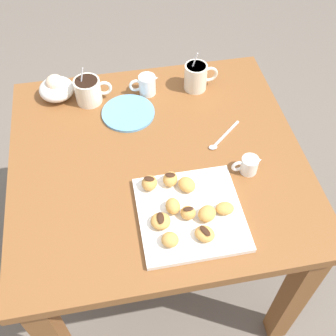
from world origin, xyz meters
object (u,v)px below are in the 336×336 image
object	(u,v)px
beignet_2	(187,185)
beignet_7	(170,179)
beignet_3	(173,206)
chocolate_sauce_pitcher	(249,164)
coffee_mug_cream_left	(89,90)
beignet_4	(205,234)
beignet_0	(188,213)
dining_table	(158,181)
beignet_9	(149,183)
beignet_6	(225,208)
beignet_1	(170,240)
beignet_5	(207,214)
coffee_mug_cream_right	(196,76)
pastry_plate_square	(190,214)
cream_pitcher_white	(147,84)
ice_cream_bowl	(56,88)
saucer_sky_left	(128,113)
beignet_8	(161,221)

from	to	relation	value
beignet_2	beignet_7	size ratio (longest dim) A/B	1.10
beignet_3	chocolate_sauce_pitcher	bearing A→B (deg)	22.99
coffee_mug_cream_left	beignet_4	distance (m)	0.67
coffee_mug_cream_left	beignet_0	xyz separation A→B (m)	(0.23, -0.54, -0.01)
beignet_0	beignet_7	xyz separation A→B (m)	(-0.03, 0.12, 0.00)
dining_table	beignet_9	size ratio (longest dim) A/B	18.38
dining_table	beignet_3	size ratio (longest dim) A/B	18.63
coffee_mug_cream_left	beignet_6	xyz separation A→B (m)	(0.34, -0.55, -0.02)
beignet_1	beignet_5	distance (m)	0.13
dining_table	coffee_mug_cream_left	xyz separation A→B (m)	(-0.19, 0.30, 0.18)
beignet_4	beignet_5	xyz separation A→B (m)	(0.02, 0.06, 0.00)
dining_table	coffee_mug_cream_right	bearing A→B (deg)	56.98
pastry_plate_square	cream_pitcher_white	distance (m)	0.54
ice_cream_bowl	beignet_3	xyz separation A→B (m)	(0.31, -0.56, -0.00)
coffee_mug_cream_left	chocolate_sauce_pitcher	world-z (taller)	coffee_mug_cream_left
beignet_2	chocolate_sauce_pitcher	bearing A→B (deg)	11.47
beignet_3	beignet_9	bearing A→B (deg)	119.46
chocolate_sauce_pitcher	cream_pitcher_white	bearing A→B (deg)	120.95
saucer_sky_left	beignet_2	size ratio (longest dim) A/B	3.30
pastry_plate_square	beignet_4	xyz separation A→B (m)	(0.02, -0.08, 0.02)
dining_table	beignet_4	world-z (taller)	beignet_4
beignet_0	beignet_7	size ratio (longest dim) A/B	0.84
beignet_1	beignet_7	xyz separation A→B (m)	(0.04, 0.19, 0.00)
chocolate_sauce_pitcher	beignet_5	size ratio (longest dim) A/B	1.70
dining_table	coffee_mug_cream_right	distance (m)	0.40
pastry_plate_square	beignet_1	xyz separation A→B (m)	(-0.07, -0.08, 0.02)
beignet_1	beignet_2	bearing A→B (deg)	64.14
cream_pitcher_white	beignet_9	size ratio (longest dim) A/B	2.09
beignet_8	cream_pitcher_white	bearing A→B (deg)	85.10
ice_cream_bowl	saucer_sky_left	bearing A→B (deg)	-30.01
beignet_7	beignet_8	size ratio (longest dim) A/B	0.91
ice_cream_bowl	cream_pitcher_white	bearing A→B (deg)	-6.97
cream_pitcher_white	beignet_9	distance (m)	0.43
beignet_2	beignet_9	xyz separation A→B (m)	(-0.11, 0.02, 0.00)
coffee_mug_cream_left	coffee_mug_cream_right	world-z (taller)	coffee_mug_cream_right
beignet_2	beignet_3	xyz separation A→B (m)	(-0.05, -0.07, 0.00)
beignet_3	beignet_5	size ratio (longest dim) A/B	0.91
chocolate_sauce_pitcher	beignet_8	world-z (taller)	chocolate_sauce_pitcher
beignet_7	cream_pitcher_white	bearing A→B (deg)	90.51
saucer_sky_left	beignet_3	xyz separation A→B (m)	(0.07, -0.42, 0.03)
saucer_sky_left	beignet_9	size ratio (longest dim) A/B	3.62
dining_table	beignet_7	world-z (taller)	beignet_7
chocolate_sauce_pitcher	beignet_3	bearing A→B (deg)	-157.01
ice_cream_bowl	pastry_plate_square	bearing A→B (deg)	-58.36
beignet_0	beignet_3	distance (m)	0.05
beignet_2	coffee_mug_cream_right	bearing A→B (deg)	73.70
cream_pitcher_white	beignet_6	size ratio (longest dim) A/B	2.02
dining_table	coffee_mug_cream_right	xyz separation A→B (m)	(0.19, 0.30, 0.18)
coffee_mug_cream_left	cream_pitcher_white	xyz separation A→B (m)	(0.20, 0.00, -0.01)
beignet_9	coffee_mug_cream_right	bearing A→B (deg)	60.92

